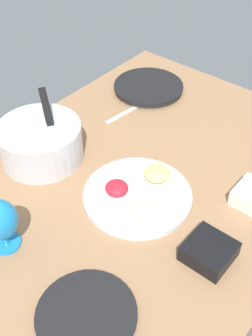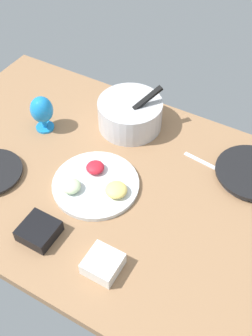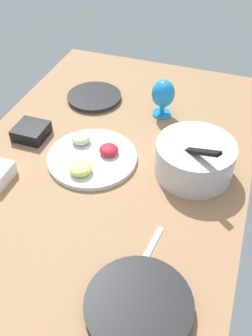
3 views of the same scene
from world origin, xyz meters
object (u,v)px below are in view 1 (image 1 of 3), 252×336
dinner_plate_right (148,88)px  mixing_bowl (40,141)px  fruit_platter (139,194)px  square_bowl_black (209,251)px  dinner_plate_left (86,316)px  hurricane_glass_blue (0,221)px

dinner_plate_right → mixing_bowl: 56.04cm
fruit_platter → square_bowl_black: (-5.25, -28.04, 1.22)cm
square_bowl_black → dinner_plate_right: bearing=48.6°
mixing_bowl → dinner_plate_right: bearing=-2.5°
dinner_plate_left → fruit_platter: bearing=21.2°
hurricane_glass_blue → square_bowl_black: size_ratio=1.35×
fruit_platter → mixing_bowl: bearing=98.8°
mixing_bowl → dinner_plate_left: bearing=-122.4°
dinner_plate_right → mixing_bowl: size_ratio=1.03×
mixing_bowl → hurricane_glass_blue: size_ratio=1.69×
dinner_plate_right → mixing_bowl: mixing_bowl is taller
dinner_plate_right → square_bowl_black: size_ratio=2.34×
dinner_plate_left → fruit_platter: (38.84, 15.09, 0.45)cm
dinner_plate_left → square_bowl_black: 36.04cm
dinner_plate_right → square_bowl_black: square_bowl_black is taller
dinner_plate_left → hurricane_glass_blue: size_ratio=1.49×
dinner_plate_right → hurricane_glass_blue: hurricane_glass_blue is taller
dinner_plate_left → dinner_plate_right: (88.84, 49.63, 0.54)cm
fruit_platter → square_bowl_black: 28.55cm
dinner_plate_right → square_bowl_black: (-55.25, -62.58, 1.13)cm
mixing_bowl → hurricane_glass_blue: (-31.41, -20.01, 2.95)cm
dinner_plate_right → mixing_bowl: bearing=177.5°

